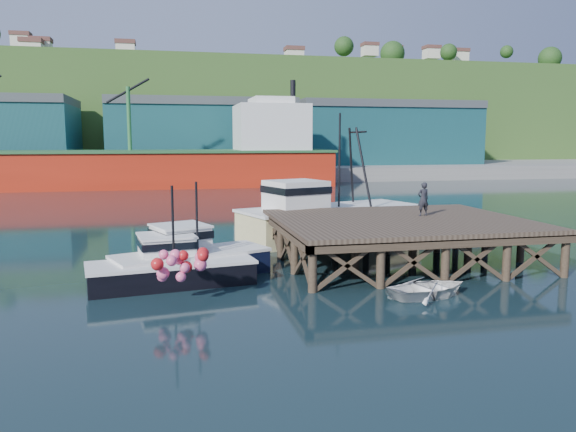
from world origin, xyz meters
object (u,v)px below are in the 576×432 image
object	(u,v)px
boat_navy	(189,256)
boat_black	(170,265)
trawler	(327,213)
dinghy	(429,288)
dockworker	(423,199)

from	to	relation	value
boat_navy	boat_black	world-z (taller)	boat_navy
boat_black	trawler	distance (m)	13.01
trawler	dinghy	size ratio (longest dim) A/B	3.60
trawler	dinghy	world-z (taller)	trawler
trawler	dockworker	size ratio (longest dim) A/B	7.00
dinghy	dockworker	xyz separation A→B (m)	(3.04, 7.00, 2.64)
boat_navy	trawler	distance (m)	11.56
dinghy	dockworker	world-z (taller)	dockworker
dinghy	dockworker	distance (m)	8.08
boat_black	trawler	bearing A→B (deg)	34.91
trawler	boat_black	bearing A→B (deg)	-155.02
dinghy	dockworker	bearing A→B (deg)	-35.28
boat_black	dockworker	xyz separation A→B (m)	(12.71, 2.78, 2.21)
trawler	dinghy	xyz separation A→B (m)	(0.25, -13.17, -1.21)
boat_navy	trawler	world-z (taller)	trawler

